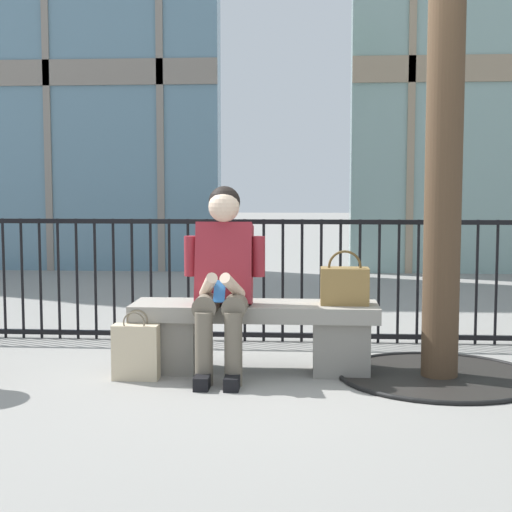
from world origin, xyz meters
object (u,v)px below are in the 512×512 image
object	(u,v)px
handbag_on_bench	(345,285)
shopping_bag	(136,351)
seated_person_with_phone	(223,275)
stone_bench	(255,330)

from	to	relation	value
handbag_on_bench	shopping_bag	world-z (taller)	handbag_on_bench
seated_person_with_phone	handbag_on_bench	xyz separation A→B (m)	(0.77, 0.12, -0.07)
stone_bench	handbag_on_bench	bearing A→B (deg)	-0.99
stone_bench	seated_person_with_phone	xyz separation A→B (m)	(-0.19, -0.13, 0.38)
stone_bench	seated_person_with_phone	size ratio (longest dim) A/B	1.32
stone_bench	shopping_bag	size ratio (longest dim) A/B	3.66
seated_person_with_phone	shopping_bag	world-z (taller)	seated_person_with_phone
seated_person_with_phone	handbag_on_bench	world-z (taller)	seated_person_with_phone
seated_person_with_phone	handbag_on_bench	distance (m)	0.79
handbag_on_bench	stone_bench	bearing A→B (deg)	179.01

